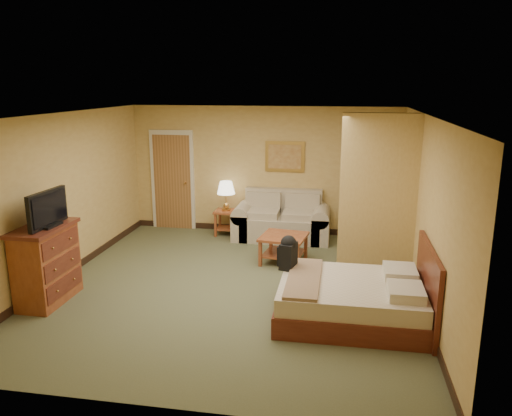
% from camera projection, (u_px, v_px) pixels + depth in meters
% --- Properties ---
extents(floor, '(6.00, 6.00, 0.00)m').
position_uv_depth(floor, '(233.00, 287.00, 7.66)').
color(floor, '#515637').
rests_on(floor, ground).
extents(ceiling, '(6.00, 6.00, 0.00)m').
position_uv_depth(ceiling, '(231.00, 115.00, 7.03)').
color(ceiling, white).
rests_on(ceiling, back_wall).
extents(back_wall, '(5.50, 0.02, 2.60)m').
position_uv_depth(back_wall, '(264.00, 171.00, 10.21)').
color(back_wall, tan).
rests_on(back_wall, floor).
extents(left_wall, '(0.02, 6.00, 2.60)m').
position_uv_depth(left_wall, '(61.00, 197.00, 7.80)').
color(left_wall, tan).
rests_on(left_wall, floor).
extents(right_wall, '(0.02, 6.00, 2.60)m').
position_uv_depth(right_wall, '(426.00, 212.00, 6.89)').
color(right_wall, tan).
rests_on(right_wall, floor).
extents(partition, '(1.20, 0.15, 2.60)m').
position_uv_depth(partition, '(378.00, 196.00, 7.87)').
color(partition, tan).
rests_on(partition, floor).
extents(door, '(0.94, 0.16, 2.10)m').
position_uv_depth(door, '(173.00, 181.00, 10.57)').
color(door, beige).
rests_on(door, floor).
extents(baseboard, '(5.50, 0.02, 0.12)m').
position_uv_depth(baseboard, '(263.00, 229.00, 10.50)').
color(baseboard, black).
rests_on(baseboard, floor).
extents(loveseat, '(1.90, 0.88, 0.96)m').
position_uv_depth(loveseat, '(282.00, 223.00, 9.98)').
color(loveseat, tan).
rests_on(loveseat, floor).
extents(side_table, '(0.47, 0.47, 0.51)m').
position_uv_depth(side_table, '(226.00, 219.00, 10.23)').
color(side_table, brown).
rests_on(side_table, floor).
extents(table_lamp, '(0.36, 0.36, 0.60)m').
position_uv_depth(table_lamp, '(226.00, 189.00, 10.08)').
color(table_lamp, '#B88843').
rests_on(table_lamp, side_table).
extents(coffee_table, '(0.85, 0.85, 0.48)m').
position_uv_depth(coffee_table, '(284.00, 243.00, 8.64)').
color(coffee_table, brown).
rests_on(coffee_table, floor).
extents(wall_picture, '(0.80, 0.04, 0.62)m').
position_uv_depth(wall_picture, '(285.00, 157.00, 10.04)').
color(wall_picture, '#B78E3F').
rests_on(wall_picture, back_wall).
extents(dresser, '(0.55, 1.05, 1.12)m').
position_uv_depth(dresser, '(47.00, 264.00, 7.02)').
color(dresser, brown).
rests_on(dresser, floor).
extents(tv, '(0.22, 0.83, 0.50)m').
position_uv_depth(tv, '(48.00, 210.00, 6.81)').
color(tv, black).
rests_on(tv, dresser).
extents(bed, '(1.93, 1.61, 1.04)m').
position_uv_depth(bed, '(356.00, 299.00, 6.55)').
color(bed, '#521D13').
rests_on(bed, floor).
extents(backpack, '(0.25, 0.31, 0.48)m').
position_uv_depth(backpack, '(288.00, 251.00, 6.95)').
color(backpack, black).
rests_on(backpack, bed).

